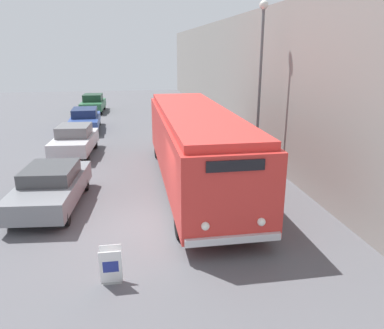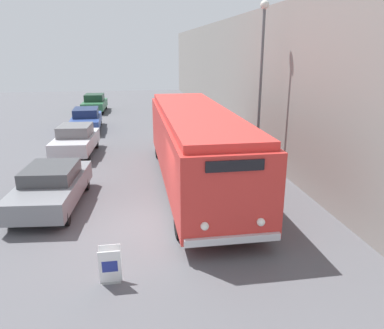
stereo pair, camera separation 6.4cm
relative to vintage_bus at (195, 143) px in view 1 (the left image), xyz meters
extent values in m
plane|color=#56565B|center=(-1.91, -3.33, -1.73)|extent=(80.00, 80.00, 0.00)
cube|color=gray|center=(4.14, 6.67, 1.86)|extent=(0.30, 60.00, 7.16)
cylinder|color=black|center=(-1.18, -4.24, -1.27)|extent=(0.28, 0.92, 0.92)
cylinder|color=black|center=(1.18, -4.24, -1.27)|extent=(0.28, 0.92, 0.92)
cylinder|color=black|center=(-1.18, 4.26, -1.27)|extent=(0.28, 0.92, 0.92)
cylinder|color=black|center=(1.18, 4.26, -1.27)|extent=(0.28, 0.92, 0.92)
cube|color=red|center=(0.00, 0.01, -0.09)|extent=(2.68, 11.30, 2.35)
cube|color=red|center=(0.00, 0.01, 1.20)|extent=(2.46, 10.84, 0.24)
cube|color=silver|center=(0.00, -5.70, -1.15)|extent=(2.54, 0.12, 0.20)
sphere|color=white|center=(-0.74, -5.67, -0.72)|extent=(0.22, 0.22, 0.22)
sphere|color=white|center=(0.74, -5.67, -0.72)|extent=(0.22, 0.22, 0.22)
cube|color=black|center=(0.00, -5.66, 0.83)|extent=(1.47, 0.06, 0.28)
cube|color=gray|center=(-3.08, -6.19, -1.72)|extent=(0.46, 0.20, 0.01)
cube|color=white|center=(-3.08, -6.27, -1.28)|extent=(0.51, 0.18, 0.90)
cube|color=white|center=(-3.08, -6.11, -1.28)|extent=(0.51, 0.18, 0.90)
cube|color=navy|center=(-3.08, -6.29, -1.25)|extent=(0.36, 0.06, 0.32)
cylinder|color=#595E60|center=(3.08, 1.58, 1.70)|extent=(0.12, 0.12, 6.85)
sphere|color=silver|center=(3.08, 1.58, 5.24)|extent=(0.36, 0.36, 0.36)
cylinder|color=black|center=(-6.24, -2.77, -1.42)|extent=(0.22, 0.62, 0.62)
cylinder|color=black|center=(-4.59, -2.92, -1.42)|extent=(0.22, 0.62, 0.62)
cylinder|color=black|center=(-5.96, 0.30, -1.42)|extent=(0.22, 0.62, 0.62)
cylinder|color=black|center=(-4.31, 0.14, -1.42)|extent=(0.22, 0.62, 0.62)
cube|color=slate|center=(-5.28, -1.31, -1.08)|extent=(2.32, 4.64, 0.67)
cube|color=#3F4043|center=(-5.26, -1.20, -0.52)|extent=(1.80, 2.16, 0.46)
cylinder|color=black|center=(-6.23, 4.17, -1.39)|extent=(0.22, 0.68, 0.68)
cylinder|color=black|center=(-4.65, 4.05, -1.39)|extent=(0.22, 0.68, 0.68)
cylinder|color=black|center=(-6.03, 6.79, -1.39)|extent=(0.22, 0.68, 0.68)
cylinder|color=black|center=(-4.46, 6.67, -1.39)|extent=(0.22, 0.68, 0.68)
cube|color=#B7B7BC|center=(-5.34, 5.42, -1.05)|extent=(2.13, 4.15, 0.67)
cube|color=slate|center=(-5.33, 5.52, -0.45)|extent=(1.69, 1.92, 0.54)
cylinder|color=black|center=(-6.21, 10.05, -1.41)|extent=(0.22, 0.63, 0.63)
cylinder|color=black|center=(-4.63, 10.09, -1.41)|extent=(0.22, 0.63, 0.63)
cylinder|color=black|center=(-6.30, 13.34, -1.41)|extent=(0.22, 0.63, 0.63)
cylinder|color=black|center=(-4.73, 13.38, -1.41)|extent=(0.22, 0.63, 0.63)
cube|color=#2D478C|center=(-5.47, 11.71, -1.11)|extent=(1.97, 4.74, 0.61)
cube|color=#19274D|center=(-5.47, 11.83, -0.54)|extent=(1.62, 2.15, 0.53)
cylinder|color=black|center=(-6.41, 18.19, -1.42)|extent=(0.22, 0.61, 0.61)
cylinder|color=black|center=(-4.86, 18.13, -1.42)|extent=(0.22, 0.61, 0.61)
cylinder|color=black|center=(-6.30, 20.96, -1.42)|extent=(0.22, 0.61, 0.61)
cylinder|color=black|center=(-4.76, 20.91, -1.42)|extent=(0.22, 0.61, 0.61)
cube|color=#2D6642|center=(-5.58, 19.55, -1.11)|extent=(1.96, 4.24, 0.63)
cube|color=#193824|center=(-5.58, 19.65, -0.50)|extent=(1.61, 1.94, 0.58)
camera|label=1|loc=(-2.47, -14.01, 3.54)|focal=35.00mm
camera|label=2|loc=(-2.41, -14.02, 3.54)|focal=35.00mm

